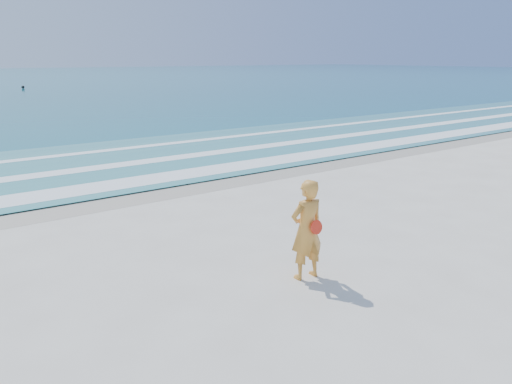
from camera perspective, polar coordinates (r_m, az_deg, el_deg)
ground at (r=9.26m, az=13.67°, el=-11.55°), size 400.00×400.00×0.00m
wet_sand at (r=16.14m, az=-11.35°, el=0.19°), size 400.00×2.40×0.00m
shallow at (r=20.67m, az=-17.28°, el=3.19°), size 400.00×10.00×0.01m
foam_near at (r=17.28m, az=-13.19°, el=1.25°), size 400.00×1.40×0.01m
foam_mid at (r=19.92m, az=-16.51°, el=2.85°), size 400.00×0.90×0.01m
foam_far at (r=23.01m, az=-19.36°, el=4.21°), size 400.00×0.60×0.01m
buoy at (r=73.63m, az=-25.09°, el=10.80°), size 0.40×0.40×0.40m
woman at (r=9.41m, az=5.81°, el=-4.31°), size 0.74×0.51×1.94m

